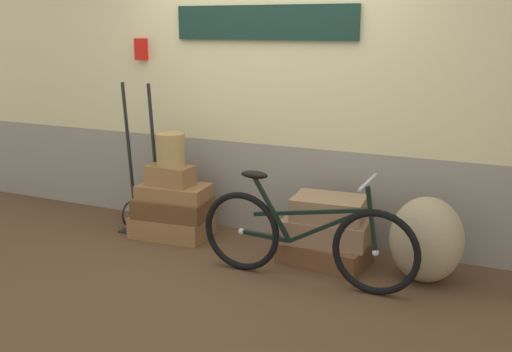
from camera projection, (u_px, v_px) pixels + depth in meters
name	position (u px, v px, depth m)	size (l,w,h in m)	color
ground	(228.00, 264.00, 4.82)	(8.76, 5.20, 0.06)	#513823
station_building	(271.00, 94.00, 5.24)	(6.76, 0.74, 2.55)	gray
suitcase_0	(172.00, 226.00, 5.37)	(0.69, 0.44, 0.19)	olive
suitcase_1	(173.00, 208.00, 5.30)	(0.66, 0.39, 0.17)	brown
suitcase_2	(174.00, 191.00, 5.29)	(0.63, 0.36, 0.12)	olive
suitcase_3	(170.00, 175.00, 5.25)	(0.41, 0.23, 0.18)	olive
suitcase_4	(325.00, 252.00, 4.77)	(0.69, 0.44, 0.17)	brown
suitcase_5	(326.00, 230.00, 4.75)	(0.68, 0.42, 0.19)	#937051
suitcase_6	(329.00, 208.00, 4.70)	(0.56, 0.39, 0.18)	#937051
wicker_basket	(171.00, 150.00, 5.19)	(0.25, 0.25, 0.29)	#A8844C
luggage_trolley	(142.00, 191.00, 5.50)	(0.36, 0.34, 1.38)	black
burlap_sack	(426.00, 240.00, 4.36)	(0.54, 0.46, 0.66)	#9E8966
bicycle	(304.00, 238.00, 4.35)	(1.69, 0.46, 0.84)	black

